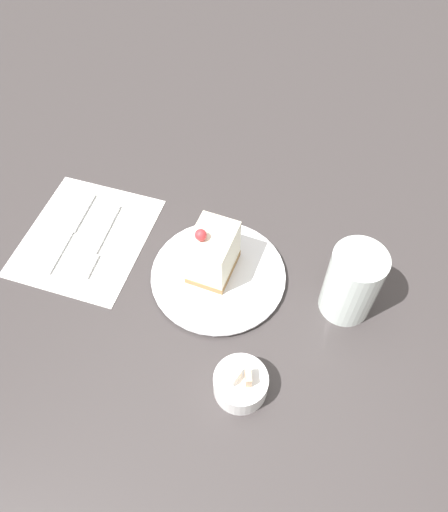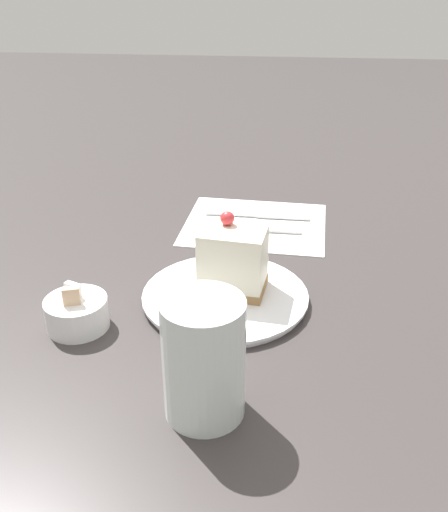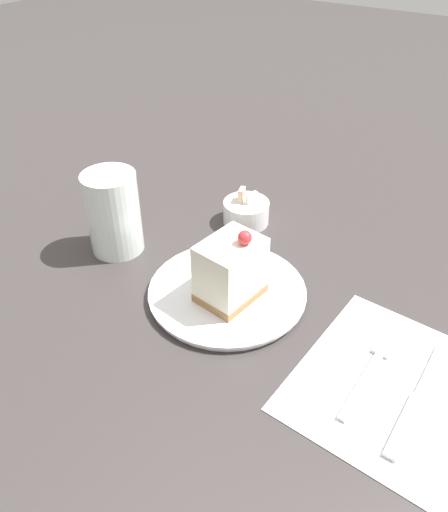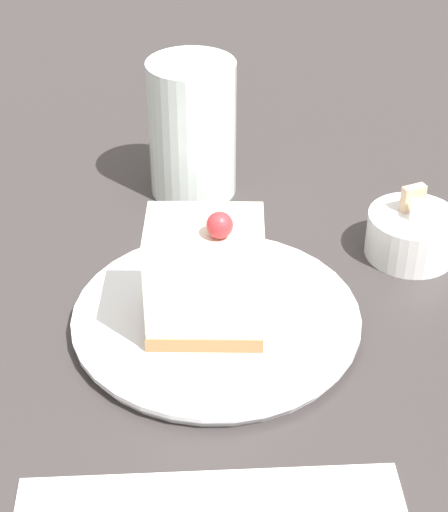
{
  "view_description": "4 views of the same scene",
  "coord_description": "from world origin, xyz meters",
  "views": [
    {
      "loc": [
        -0.12,
        0.42,
        0.68
      ],
      "look_at": [
        -0.02,
        -0.01,
        0.05
      ],
      "focal_mm": 35.0,
      "sensor_mm": 36.0,
      "label": 1
    },
    {
      "loc": [
        -0.64,
        -0.06,
        0.4
      ],
      "look_at": [
        0.0,
        0.0,
        0.06
      ],
      "focal_mm": 40.0,
      "sensor_mm": 36.0,
      "label": 2
    },
    {
      "loc": [
        0.27,
        -0.43,
        0.46
      ],
      "look_at": [
        -0.01,
        -0.01,
        0.07
      ],
      "focal_mm": 35.0,
      "sensor_mm": 36.0,
      "label": 3
    },
    {
      "loc": [
        0.48,
        -0.05,
        0.42
      ],
      "look_at": [
        0.0,
        0.0,
        0.07
      ],
      "focal_mm": 60.0,
      "sensor_mm": 36.0,
      "label": 4
    }
  ],
  "objects": [
    {
      "name": "sugar_bowl",
      "position": [
        -0.09,
        0.17,
        0.02
      ],
      "size": [
        0.08,
        0.08,
        0.06
      ],
      "color": "white",
      "rests_on": "ground_plane"
    },
    {
      "name": "fork",
      "position": [
        0.2,
        -0.01,
        0.0
      ],
      "size": [
        0.02,
        0.16,
        0.0
      ],
      "rotation": [
        0.0,
        0.0,
        -0.02
      ],
      "color": "silver",
      "rests_on": "napkin"
    },
    {
      "name": "napkin",
      "position": [
        0.23,
        -0.03,
        0.0
      ],
      "size": [
        0.22,
        0.24,
        0.0
      ],
      "rotation": [
        0.0,
        0.0,
        -0.06
      ],
      "color": "white",
      "rests_on": "ground_plane"
    },
    {
      "name": "cake_slice",
      "position": [
        0.0,
        -0.01,
        0.06
      ],
      "size": [
        0.07,
        0.09,
        0.1
      ],
      "rotation": [
        0.0,
        0.0,
        -0.13
      ],
      "color": "#9E7547",
      "rests_on": "plate"
    },
    {
      "name": "ground_plane",
      "position": [
        0.0,
        0.0,
        0.0
      ],
      "size": [
        4.0,
        4.0,
        0.0
      ],
      "primitive_type": "plane",
      "color": "#383333"
    },
    {
      "name": "knife",
      "position": [
        0.26,
        -0.04,
        0.01
      ],
      "size": [
        0.02,
        0.18,
        0.0
      ],
      "rotation": [
        0.0,
        0.0,
        -0.02
      ],
      "color": "silver",
      "rests_on": "napkin"
    },
    {
      "name": "drinking_glass",
      "position": [
        -0.21,
        -0.0,
        0.06
      ],
      "size": [
        0.08,
        0.08,
        0.13
      ],
      "color": "silver",
      "rests_on": "ground_plane"
    },
    {
      "name": "plate",
      "position": [
        -0.01,
        0.0,
        0.01
      ],
      "size": [
        0.22,
        0.22,
        0.01
      ],
      "color": "white",
      "rests_on": "ground_plane"
    }
  ]
}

